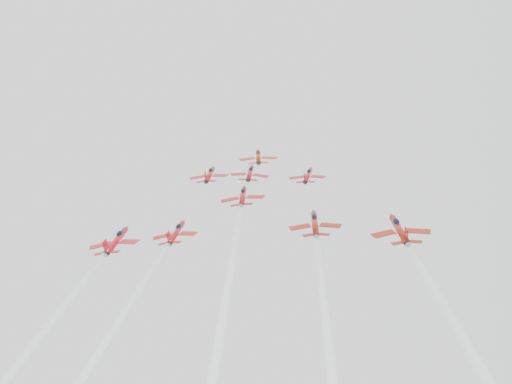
# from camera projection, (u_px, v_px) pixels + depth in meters

# --- Properties ---
(jet_lead) EXTENTS (10.01, 12.25, 9.51)m
(jet_lead) POSITION_uv_depth(u_px,v_px,m) (258.00, 156.00, 147.72)
(jet_lead) COLOR #AE1F10
(jet_row2_left) EXTENTS (9.55, 11.70, 9.08)m
(jet_row2_left) POSITION_uv_depth(u_px,v_px,m) (210.00, 174.00, 137.24)
(jet_row2_left) COLOR #AA1310
(jet_row2_center) EXTENTS (9.24, 11.31, 8.78)m
(jet_row2_center) POSITION_uv_depth(u_px,v_px,m) (250.00, 173.00, 135.22)
(jet_row2_center) COLOR maroon
(jet_row2_right) EXTENTS (8.51, 10.42, 8.09)m
(jet_row2_right) POSITION_uv_depth(u_px,v_px,m) (308.00, 175.00, 129.52)
(jet_row2_right) COLOR maroon
(jet_center) EXTENTS (9.52, 83.16, 63.95)m
(jet_center) POSITION_uv_depth(u_px,v_px,m) (193.00, 315.00, 77.61)
(jet_center) COLOR #A60F11
(jet_rear_left) EXTENTS (8.68, 75.84, 58.32)m
(jet_rear_left) POSITION_uv_depth(u_px,v_px,m) (84.00, 381.00, 66.30)
(jet_rear_left) COLOR #B21112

